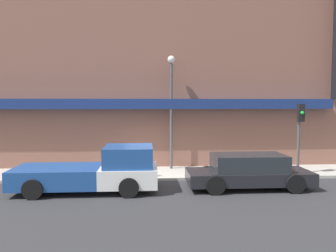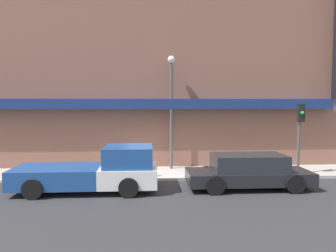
# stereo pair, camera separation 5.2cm
# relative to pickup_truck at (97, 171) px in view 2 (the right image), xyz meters

# --- Properties ---
(ground_plane) EXTENTS (80.00, 80.00, 0.00)m
(ground_plane) POSITION_rel_pickup_truck_xyz_m (2.29, 1.40, -0.76)
(ground_plane) COLOR #2D2D30
(sidewalk) EXTENTS (36.00, 2.64, 0.13)m
(sidewalk) POSITION_rel_pickup_truck_xyz_m (2.29, 2.72, -0.70)
(sidewalk) COLOR #ADA89E
(sidewalk) RESTS_ON ground
(building) EXTENTS (19.80, 3.80, 9.83)m
(building) POSITION_rel_pickup_truck_xyz_m (2.31, 5.52, 3.73)
(building) COLOR brown
(building) RESTS_ON ground
(pickup_truck) EXTENTS (5.41, 2.29, 1.72)m
(pickup_truck) POSITION_rel_pickup_truck_xyz_m (0.00, 0.00, 0.00)
(pickup_truck) COLOR white
(pickup_truck) RESTS_ON ground
(parked_car) EXTENTS (4.87, 1.99, 1.35)m
(parked_car) POSITION_rel_pickup_truck_xyz_m (5.96, 0.00, -0.09)
(parked_car) COLOR black
(parked_car) RESTS_ON ground
(fire_hydrant) EXTENTS (0.19, 0.19, 0.60)m
(fire_hydrant) POSITION_rel_pickup_truck_xyz_m (2.18, 1.78, -0.34)
(fire_hydrant) COLOR red
(fire_hydrant) RESTS_ON sidewalk
(street_lamp) EXTENTS (0.36, 0.36, 5.57)m
(street_lamp) POSITION_rel_pickup_truck_xyz_m (3.15, 3.52, 2.84)
(street_lamp) COLOR #4C4C4C
(street_lamp) RESTS_ON sidewalk
(traffic_light) EXTENTS (0.28, 0.42, 3.22)m
(traffic_light) POSITION_rel_pickup_truck_xyz_m (8.88, 1.79, 1.59)
(traffic_light) COLOR #4C4C4C
(traffic_light) RESTS_ON sidewalk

